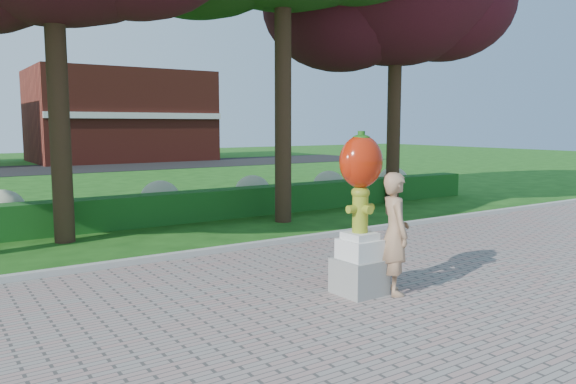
{
  "coord_description": "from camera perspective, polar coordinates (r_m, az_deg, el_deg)",
  "views": [
    {
      "loc": [
        -4.68,
        -7.0,
        2.6
      ],
      "look_at": [
        0.66,
        1.0,
        1.44
      ],
      "focal_mm": 35.0,
      "sensor_mm": 36.0,
      "label": 1
    }
  ],
  "objects": [
    {
      "name": "building_right",
      "position": [
        42.92,
        -16.66,
        7.38
      ],
      "size": [
        12.0,
        8.0,
        6.4
      ],
      "primitive_type": "cube",
      "color": "maroon",
      "rests_on": "ground"
    },
    {
      "name": "street",
      "position": [
        35.41,
        -26.03,
        1.97
      ],
      "size": [
        50.0,
        8.0,
        0.02
      ],
      "primitive_type": "cube",
      "color": "black",
      "rests_on": "ground"
    },
    {
      "name": "curb",
      "position": [
        11.33,
        -8.45,
        -6.1
      ],
      "size": [
        40.0,
        0.18,
        0.15
      ],
      "primitive_type": "cube",
      "color": "#ADADA5",
      "rests_on": "ground"
    },
    {
      "name": "hydrant_sculpture",
      "position": [
        8.48,
        7.35,
        -1.7
      ],
      "size": [
        0.72,
        0.69,
        2.47
      ],
      "rotation": [
        0.0,
        0.0,
        0.03
      ],
      "color": "gray",
      "rests_on": "walkway"
    },
    {
      "name": "hydrangea_row",
      "position": [
        16.03,
        -14.29,
        -0.71
      ],
      "size": [
        20.1,
        1.1,
        0.99
      ],
      "color": "#A5AE85",
      "rests_on": "ground"
    },
    {
      "name": "woman",
      "position": [
        8.65,
        10.8,
        -4.15
      ],
      "size": [
        0.68,
        0.8,
        1.86
      ],
      "primitive_type": "imported",
      "rotation": [
        0.0,
        0.0,
        1.15
      ],
      "color": "tan",
      "rests_on": "walkway"
    },
    {
      "name": "ground",
      "position": [
        8.82,
        0.06,
        -10.31
      ],
      "size": [
        100.0,
        100.0,
        0.0
      ],
      "primitive_type": "plane",
      "color": "#184912",
      "rests_on": "ground"
    },
    {
      "name": "lawn_hedge",
      "position": [
        14.93,
        -15.05,
        -1.86
      ],
      "size": [
        24.0,
        0.7,
        0.8
      ],
      "primitive_type": "cube",
      "color": "#164F19",
      "rests_on": "ground"
    }
  ]
}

